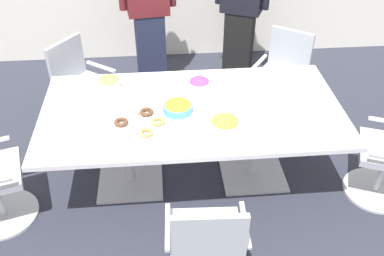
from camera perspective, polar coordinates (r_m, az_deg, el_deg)
The scene contains 14 objects.
ground_plane at distance 3.89m, azimuth 0.00°, elevation -6.49°, with size 10.00×10.00×0.01m, color #2D303D.
conference_table at distance 3.48m, azimuth 0.00°, elevation 0.98°, with size 2.40×1.20×0.75m.
office_chair_0 at distance 2.85m, azimuth 1.95°, elevation -15.97°, with size 0.56×0.56×0.91m.
office_chair_2 at distance 4.51m, azimuth 11.84°, elevation 6.13°, with size 0.75×0.75×0.91m.
office_chair_3 at distance 4.39m, azimuth -14.37°, elevation 4.81°, with size 0.75×0.75×0.91m.
person_standing_0 at distance 4.75m, azimuth -5.89°, elevation 15.97°, with size 0.62×0.28×1.84m.
person_standing_1 at distance 4.93m, azimuth 6.62°, elevation 16.05°, with size 0.59×0.38×1.74m.
snack_bowl_candy_mix at distance 3.64m, azimuth 0.96°, elevation 5.98°, with size 0.19×0.19×0.09m.
snack_bowl_chips_orange at distance 3.35m, azimuth -1.92°, elevation 2.86°, with size 0.24×0.24×0.08m.
snack_bowl_cookies at distance 3.71m, azimuth -11.03°, elevation 6.04°, with size 0.19×0.19×0.11m.
snack_bowl_chips_yellow at distance 3.15m, azimuth 4.44°, elevation 0.51°, with size 0.23×0.23×0.12m.
donut_platter at distance 3.24m, azimuth -7.07°, elevation 0.66°, with size 0.38×0.37×0.04m.
plate_stack at distance 3.67m, azimuth 9.12°, elevation 5.42°, with size 0.19×0.19×0.05m.
napkin_pile at distance 3.31m, azimuth 14.86°, elevation 0.97°, with size 0.15×0.15×0.09m, color white.
Camera 1 is at (-0.24, -2.78, 2.70)m, focal length 39.87 mm.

